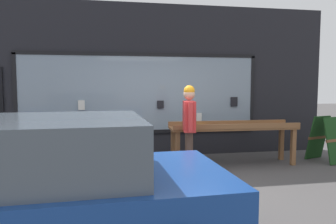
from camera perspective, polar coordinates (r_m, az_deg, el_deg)
name	(u,v)px	position (r m, az deg, el deg)	size (l,w,h in m)	color
ground_plane	(170,185)	(5.76, 0.31, -12.65)	(40.00, 40.00, 0.00)	#474444
shopfront_facade	(149,82)	(7.84, -3.40, 5.22)	(8.77, 0.29, 3.60)	black
display_table_left	(78,137)	(6.69, -15.38, -4.19)	(2.73, 0.65, 0.87)	brown
display_table_right	(233,130)	(7.16, 11.25, -3.15)	(2.73, 0.76, 0.92)	brown
person_browsing	(189,122)	(6.33, 3.69, -1.72)	(0.29, 0.67, 1.71)	#4C382D
small_dog	(176,163)	(6.23, 1.41, -8.89)	(0.43, 0.50, 0.37)	white
sandwich_board_sign	(326,139)	(8.14, 25.83, -4.23)	(0.71, 0.82, 1.01)	#193F19
parked_car	(27,188)	(3.50, -23.36, -12.08)	(4.00, 2.02, 1.41)	navy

